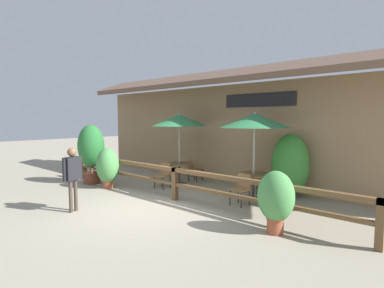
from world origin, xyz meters
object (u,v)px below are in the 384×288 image
Objects in this scene: chair_middle_wallside at (265,180)px; pedestrian at (72,171)px; chair_near_streetside at (164,174)px; potted_plant_tall_tropical at (91,149)px; dining_table_near at (179,167)px; potted_plant_small_flowering at (108,166)px; patio_umbrella_near at (179,120)px; patio_umbrella_middle at (255,121)px; chair_middle_streetside at (241,187)px; potted_plant_broad_leaf at (276,198)px; chair_near_wallside at (195,169)px; dining_table_middle at (254,179)px; potted_plant_corner_fern at (290,165)px.

chair_middle_wallside is 0.52× the size of pedestrian.
potted_plant_tall_tropical is (-2.53, -1.24, 0.79)m from chair_near_streetside.
potted_plant_small_flowering reaches higher than dining_table_near.
potted_plant_small_flowering is (-1.43, -2.06, -1.57)m from patio_umbrella_near.
patio_umbrella_middle reaches higher than chair_middle_streetside.
patio_umbrella_near reaches higher than chair_middle_streetside.
potted_plant_broad_leaf is at bearing -82.02° from pedestrian.
chair_near_streetside is at bearing 84.85° from chair_near_wallside.
dining_table_middle is at bearing 23.66° from potted_plant_small_flowering.
potted_plant_small_flowering reaches higher than potted_plant_broad_leaf.
chair_near_wallside is (0.05, 0.78, -1.84)m from patio_umbrella_near.
chair_middle_wallside is 0.63× the size of potted_plant_small_flowering.
chair_middle_wallside is at bearing 11.42° from dining_table_near.
patio_umbrella_middle reaches higher than dining_table_near.
potted_plant_tall_tropical is at bearing 29.66° from chair_middle_wallside.
potted_plant_small_flowering is at bearing -156.34° from patio_umbrella_middle.
potted_plant_broad_leaf is 6.18m from potted_plant_small_flowering.
pedestrian is at bearing -87.26° from dining_table_near.
dining_table_middle is at bearing 96.52° from chair_middle_streetside.
dining_table_near is 1.14× the size of chair_middle_streetside.
dining_table_near is 1.14× the size of chair_near_wallside.
patio_umbrella_middle is 5.17m from potted_plant_small_flowering.
potted_plant_tall_tropical is 6.94m from potted_plant_corner_fern.
potted_plant_tall_tropical is 3.46m from pedestrian.
potted_plant_corner_fern is (3.73, 0.07, 0.51)m from chair_near_wallside.
patio_umbrella_near is 1.33× the size of potted_plant_corner_fern.
potted_plant_small_flowering reaches higher than chair_near_streetside.
dining_table_middle is 1.14× the size of chair_middle_streetside.
chair_middle_streetside is at bearing -88.14° from dining_table_middle.
patio_umbrella_middle is at bearing 160.94° from chair_near_wallside.
potted_plant_corner_fern is (0.70, 0.94, -1.33)m from patio_umbrella_middle.
chair_middle_streetside is (0.02, -0.70, -0.14)m from dining_table_middle.
chair_near_wallside is 3.15m from dining_table_middle.
potted_plant_corner_fern reaches higher than dining_table_near.
patio_umbrella_near is 2.98× the size of chair_middle_wallside.
patio_umbrella_near reaches higher than chair_middle_wallside.
potted_plant_broad_leaf is at bearing -0.45° from potted_plant_small_flowering.
chair_middle_wallside is 0.91m from potted_plant_corner_fern.
patio_umbrella_near is 1.00× the size of patio_umbrella_middle.
patio_umbrella_middle is at bearing 23.66° from potted_plant_small_flowering.
chair_near_streetside is 1.93m from potted_plant_small_flowering.
chair_near_wallside is 0.63× the size of potted_plant_small_flowering.
patio_umbrella_middle is 1.97m from chair_middle_wallside.
dining_table_near is at bearing 55.15° from potted_plant_small_flowering.
patio_umbrella_middle is at bearing 5.23° from chair_near_streetside.
potted_plant_broad_leaf is at bearing -34.21° from chair_middle_streetside.
patio_umbrella_near is at bearing 15.85° from chair_middle_wallside.
dining_table_near is 1.14× the size of chair_near_streetside.
potted_plant_tall_tropical is (-5.61, -1.94, 0.65)m from dining_table_middle.
chair_near_wallside is 0.52× the size of pedestrian.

